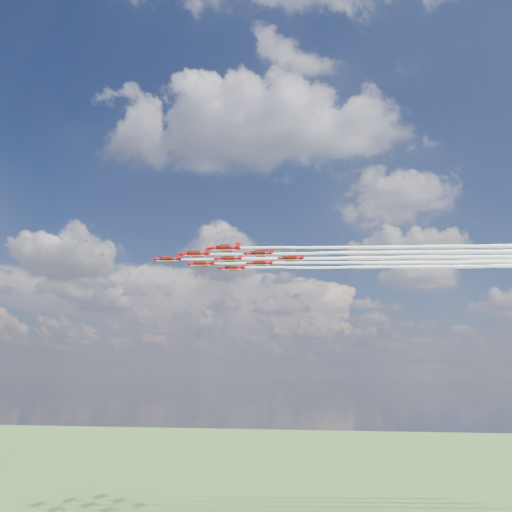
# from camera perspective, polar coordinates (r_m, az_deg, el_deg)

# --- Properties ---
(jet_lead) EXTENTS (149.74, 22.60, 2.43)m
(jet_lead) POSITION_cam_1_polar(r_m,az_deg,el_deg) (155.50, 16.93, -0.17)
(jet_lead) COLOR #B80A10
(jet_row2_port) EXTENTS (149.74, 22.60, 2.43)m
(jet_row2_port) POSITION_cam_1_polar(r_m,az_deg,el_deg) (152.10, 20.93, 0.42)
(jet_row2_port) COLOR #B80A10
(jet_row2_starb) EXTENTS (149.74, 22.60, 2.43)m
(jet_row2_starb) POSITION_cam_1_polar(r_m,az_deg,el_deg) (164.28, 19.48, -0.67)
(jet_row2_starb) COLOR #B80A10
(jet_row3_port) EXTENTS (149.74, 22.60, 2.43)m
(jet_row3_port) POSITION_cam_1_polar(r_m,az_deg,el_deg) (149.49, 25.09, 1.04)
(jet_row3_port) COLOR #B80A10
(jet_row3_centre) EXTENTS (149.74, 22.60, 2.43)m
(jet_row3_centre) POSITION_cam_1_polar(r_m,az_deg,el_deg) (161.33, 23.30, -0.11)
(jet_row3_centre) COLOR #B80A10
(jet_row3_starb) EXTENTS (149.74, 22.60, 2.43)m
(jet_row3_starb) POSITION_cam_1_polar(r_m,az_deg,el_deg) (173.36, 21.76, -1.11)
(jet_row3_starb) COLOR #B80A10
(jet_row4_port) EXTENTS (149.74, 22.60, 2.43)m
(jet_row4_port) POSITION_cam_1_polar(r_m,az_deg,el_deg) (159.14, 27.25, 0.46)
(jet_row4_port) COLOR #B80A10
(jet_row4_starb) EXTENTS (149.74, 22.60, 2.43)m
(jet_row4_starb) POSITION_cam_1_polar(r_m,az_deg,el_deg) (170.81, 25.41, -0.59)
(jet_row4_starb) COLOR #B80A10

